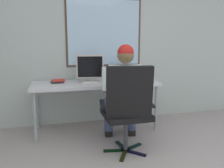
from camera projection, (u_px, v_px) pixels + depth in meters
name	position (u px, v px, depth m)	size (l,w,h in m)	color
wall_rear	(102.00, 42.00, 3.58)	(5.12, 0.08, 2.59)	#B4BCB5
desk	(96.00, 86.00, 3.27)	(1.81, 0.67, 0.72)	#949A9C
office_chair	(127.00, 106.00, 2.46)	(0.65, 0.59, 1.05)	black
person_seated	(124.00, 94.00, 2.72)	(0.58, 0.85, 1.26)	#3D496E
crt_monitor	(90.00, 67.00, 3.22)	(0.40, 0.21, 0.39)	beige
laptop	(129.00, 76.00, 3.44)	(0.40, 0.39, 0.24)	black
wine_glass	(111.00, 76.00, 3.13)	(0.08, 0.08, 0.14)	silver
book_stack	(58.00, 81.00, 3.17)	(0.21, 0.14, 0.05)	#252526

